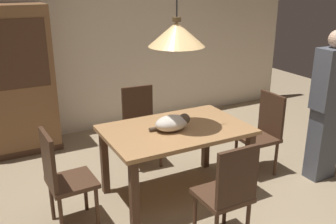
% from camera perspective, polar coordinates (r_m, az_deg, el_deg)
% --- Properties ---
extents(ground, '(10.00, 10.00, 0.00)m').
position_cam_1_polar(ground, '(3.77, 4.80, -15.14)').
color(ground, '#998466').
extents(back_wall, '(6.40, 0.10, 2.90)m').
position_cam_1_polar(back_wall, '(5.56, -9.85, 12.07)').
color(back_wall, beige).
rests_on(back_wall, ground).
extents(dining_table, '(1.40, 0.90, 0.75)m').
position_cam_1_polar(dining_table, '(3.77, 1.18, -3.82)').
color(dining_table, '#A87A4C').
rests_on(dining_table, ground).
extents(chair_right_side, '(0.41, 0.41, 0.93)m').
position_cam_1_polar(chair_right_side, '(4.44, 14.05, -2.67)').
color(chair_right_side, '#472D1E').
rests_on(chair_right_side, ground).
extents(chair_left_side, '(0.42, 0.42, 0.93)m').
position_cam_1_polar(chair_left_side, '(3.48, -15.54, -9.21)').
color(chair_left_side, '#472D1E').
rests_on(chair_left_side, ground).
extents(chair_far_back, '(0.43, 0.43, 0.93)m').
position_cam_1_polar(chair_far_back, '(4.55, -4.12, -1.53)').
color(chair_far_back, '#472D1E').
rests_on(chair_far_back, ground).
extents(chair_near_front, '(0.40, 0.40, 0.93)m').
position_cam_1_polar(chair_near_front, '(3.18, 9.00, -11.62)').
color(chair_near_front, '#472D1E').
rests_on(chair_near_front, ground).
extents(cat_sleeping, '(0.39, 0.23, 0.16)m').
position_cam_1_polar(cat_sleeping, '(3.65, 0.73, -1.62)').
color(cat_sleeping, beige).
rests_on(cat_sleeping, dining_table).
extents(pendant_lamp, '(0.52, 0.52, 1.30)m').
position_cam_1_polar(pendant_lamp, '(3.50, 1.29, 11.63)').
color(pendant_lamp, '#E5B775').
extents(hutch_bookcase, '(1.12, 0.45, 1.85)m').
position_cam_1_polar(hutch_bookcase, '(5.08, -22.94, 3.67)').
color(hutch_bookcase, brown).
rests_on(hutch_bookcase, ground).
extents(person_standing, '(0.36, 0.22, 1.65)m').
position_cam_1_polar(person_standing, '(4.42, 22.82, 0.68)').
color(person_standing, '#4C515B').
rests_on(person_standing, ground).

